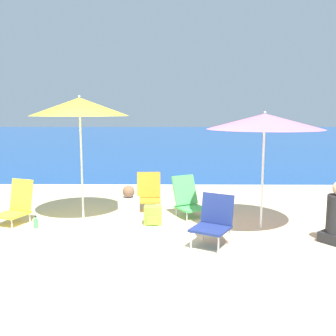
# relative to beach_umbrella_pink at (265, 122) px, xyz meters

# --- Properties ---
(ground_plane) EXTENTS (60.00, 60.00, 0.00)m
(ground_plane) POSITION_rel_beach_umbrella_pink_xyz_m (-2.28, -1.55, -1.82)
(ground_plane) COLOR beige
(sea_water) EXTENTS (60.00, 40.00, 0.01)m
(sea_water) POSITION_rel_beach_umbrella_pink_xyz_m (-2.28, 23.89, -1.81)
(sea_water) COLOR #19478C
(sea_water) RESTS_ON ground
(beach_umbrella_pink) EXTENTS (1.91, 1.91, 1.98)m
(beach_umbrella_pink) POSITION_rel_beach_umbrella_pink_xyz_m (0.00, 0.00, 0.00)
(beach_umbrella_pink) COLOR white
(beach_umbrella_pink) RESTS_ON ground
(beach_umbrella_yellow) EXTENTS (1.77, 1.77, 2.26)m
(beach_umbrella_yellow) POSITION_rel_beach_umbrella_pink_xyz_m (-3.17, 0.58, 0.25)
(beach_umbrella_yellow) COLOR white
(beach_umbrella_yellow) RESTS_ON ground
(beach_chair_yellow) EXTENTS (0.63, 0.70, 0.76)m
(beach_chair_yellow) POSITION_rel_beach_umbrella_pink_xyz_m (-4.30, 0.32, -1.48)
(beach_chair_yellow) COLOR silver
(beach_chair_yellow) RESTS_ON ground
(beach_chair_navy) EXTENTS (0.71, 0.74, 0.75)m
(beach_chair_navy) POSITION_rel_beach_umbrella_pink_xyz_m (-0.89, -0.78, -1.43)
(beach_chair_navy) COLOR silver
(beach_chair_navy) RESTS_ON ground
(beach_chair_green) EXTENTS (0.69, 0.75, 0.75)m
(beach_chair_green) POSITION_rel_beach_umbrella_pink_xyz_m (-1.22, 0.80, -1.48)
(beach_chair_green) COLOR silver
(beach_chair_green) RESTS_ON ground
(beach_chair_orange) EXTENTS (0.50, 0.52, 0.75)m
(beach_chair_orange) POSITION_rel_beach_umbrella_pink_xyz_m (-1.99, 1.24, -1.45)
(beach_chair_orange) COLOR silver
(beach_chair_orange) RESTS_ON ground
(person_seated_far) EXTENTS (0.41, 0.48, 0.80)m
(person_seated_far) POSITION_rel_beach_umbrella_pink_xyz_m (-2.22, -0.28, -1.50)
(person_seated_far) COLOR silver
(person_seated_far) RESTS_ON ground
(backpack_lime) EXTENTS (0.31, 0.25, 0.32)m
(backpack_lime) POSITION_rel_beach_umbrella_pink_xyz_m (-1.85, 0.24, -1.66)
(backpack_lime) COLOR #8ECC3D
(backpack_lime) RESTS_ON ground
(water_bottle) EXTENTS (0.08, 0.08, 0.21)m
(water_bottle) POSITION_rel_beach_umbrella_pink_xyz_m (-3.85, -0.02, -1.73)
(water_bottle) COLOR #4CB266
(water_bottle) RESTS_ON ground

